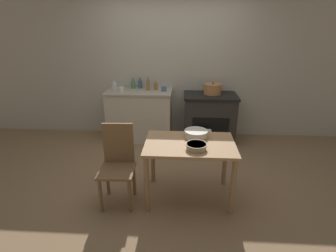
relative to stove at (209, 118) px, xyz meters
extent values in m
plane|color=#896B4C|center=(-0.69, -1.25, -0.43)|extent=(14.00, 14.00, 0.00)
cube|color=#B2AD9E|center=(-0.69, 0.34, 0.84)|extent=(8.00, 0.07, 2.55)
cube|color=beige|center=(-1.26, 0.01, 0.01)|extent=(1.13, 0.59, 0.88)
cube|color=#A9A08F|center=(-1.26, 0.01, 0.46)|extent=(1.16, 0.62, 0.03)
cube|color=#2D2B28|center=(0.00, 0.00, -0.02)|extent=(0.88, 0.60, 0.82)
cube|color=black|center=(0.00, 0.00, 0.41)|extent=(0.92, 0.64, 0.04)
cube|color=black|center=(0.00, -0.30, -0.07)|extent=(0.62, 0.01, 0.34)
cube|color=#A87F56|center=(-0.38, -1.74, 0.28)|extent=(1.04, 0.70, 0.03)
cylinder|color=#97724E|center=(-0.86, -2.04, -0.09)|extent=(0.06, 0.06, 0.69)
cylinder|color=#97724E|center=(0.09, -2.04, -0.09)|extent=(0.06, 0.06, 0.69)
cylinder|color=#97724E|center=(-0.86, -1.44, -0.09)|extent=(0.06, 0.06, 0.69)
cylinder|color=#97724E|center=(0.09, -1.44, -0.09)|extent=(0.06, 0.06, 0.69)
cube|color=brown|center=(-1.22, -1.92, 0.00)|extent=(0.42, 0.42, 0.03)
cube|color=brown|center=(-1.22, -1.73, 0.27)|extent=(0.36, 0.05, 0.50)
cylinder|color=brown|center=(-1.37, -2.09, -0.22)|extent=(0.04, 0.04, 0.42)
cylinder|color=brown|center=(-1.04, -2.08, -0.22)|extent=(0.04, 0.04, 0.42)
cylinder|color=brown|center=(-1.39, -1.76, -0.22)|extent=(0.04, 0.04, 0.42)
cylinder|color=brown|center=(-1.06, -1.75, -0.22)|extent=(0.04, 0.04, 0.42)
cube|color=beige|center=(-0.12, -0.51, -0.24)|extent=(0.22, 0.16, 0.39)
cylinder|color=#B77A47|center=(0.03, 0.05, 0.51)|extent=(0.31, 0.31, 0.16)
cylinder|color=#B77A47|center=(0.03, 0.05, 0.60)|extent=(0.32, 0.32, 0.02)
sphere|color=black|center=(0.03, 0.05, 0.62)|extent=(0.02, 0.02, 0.02)
cylinder|color=tan|center=(-0.32, -1.90, 0.33)|extent=(0.21, 0.21, 0.06)
cylinder|color=tan|center=(-0.32, -1.90, 0.36)|extent=(0.23, 0.23, 0.01)
cylinder|color=silver|center=(-0.31, -1.56, 0.34)|extent=(0.26, 0.26, 0.08)
cylinder|color=beige|center=(-0.31, -1.56, 0.37)|extent=(0.28, 0.28, 0.01)
cylinder|color=silver|center=(-1.71, 0.06, 0.54)|extent=(0.08, 0.08, 0.12)
cylinder|color=silver|center=(-1.71, 0.06, 0.62)|extent=(0.03, 0.03, 0.05)
cylinder|color=olive|center=(-0.97, 0.09, 0.54)|extent=(0.07, 0.07, 0.12)
cylinder|color=olive|center=(-0.97, 0.09, 0.62)|extent=(0.03, 0.03, 0.05)
cylinder|color=#517F5B|center=(-1.40, 0.18, 0.54)|extent=(0.08, 0.08, 0.13)
cylinder|color=#517F5B|center=(-1.40, 0.18, 0.64)|extent=(0.03, 0.03, 0.05)
cylinder|color=olive|center=(-1.10, 0.06, 0.57)|extent=(0.06, 0.06, 0.17)
cylinder|color=olive|center=(-1.10, 0.06, 0.69)|extent=(0.02, 0.02, 0.07)
cylinder|color=#3D5675|center=(-1.27, 0.20, 0.55)|extent=(0.07, 0.07, 0.14)
cylinder|color=#3D5675|center=(-1.27, 0.20, 0.64)|extent=(0.03, 0.03, 0.05)
cylinder|color=#4C6B99|center=(-0.82, -0.02, 0.52)|extent=(0.08, 0.08, 0.09)
cylinder|color=silver|center=(-1.56, -0.08, 0.52)|extent=(0.09, 0.09, 0.08)
camera|label=1|loc=(-0.47, -4.49, 1.57)|focal=28.00mm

